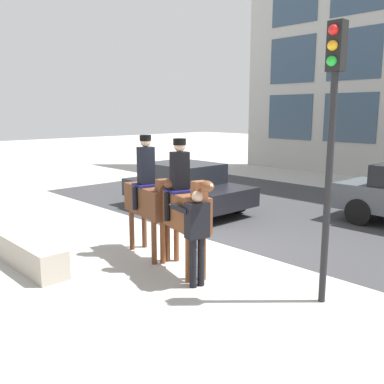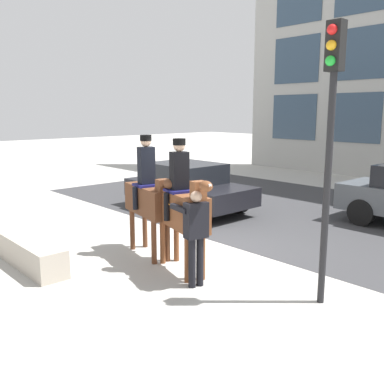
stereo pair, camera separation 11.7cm
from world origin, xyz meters
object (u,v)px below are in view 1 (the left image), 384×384
object	(u,v)px
mounted_horse_lead	(149,197)
mounted_horse_companion	(182,206)
planter_ledge	(27,253)
traffic_light	(332,122)
pedestrian_bystander	(196,231)
street_car_near_lane	(186,186)

from	to	relation	value
mounted_horse_lead	mounted_horse_companion	world-z (taller)	mounted_horse_lead
planter_ledge	traffic_light	bearing A→B (deg)	29.78
mounted_horse_companion	planter_ledge	distance (m)	3.30
mounted_horse_companion	traffic_light	size ratio (longest dim) A/B	0.59
pedestrian_bystander	traffic_light	distance (m)	2.84
street_car_near_lane	planter_ledge	distance (m)	5.83
street_car_near_lane	planter_ledge	size ratio (longest dim) A/B	1.64
mounted_horse_lead	pedestrian_bystander	bearing A→B (deg)	-1.14
pedestrian_bystander	mounted_horse_lead	bearing A→B (deg)	-0.27
traffic_light	planter_ledge	xyz separation A→B (m)	(-4.92, -2.81, -2.62)
street_car_near_lane	traffic_light	xyz separation A→B (m)	(6.35, -2.82, 2.13)
pedestrian_bystander	street_car_near_lane	world-z (taller)	pedestrian_bystander
mounted_horse_lead	street_car_near_lane	distance (m)	4.36
mounted_horse_lead	planter_ledge	size ratio (longest dim) A/B	1.01
pedestrian_bystander	street_car_near_lane	bearing A→B (deg)	-28.49
mounted_horse_companion	street_car_near_lane	size ratio (longest dim) A/B	0.61
mounted_horse_lead	mounted_horse_companion	size ratio (longest dim) A/B	1.01
mounted_horse_lead	traffic_light	bearing A→B (deg)	21.01
street_car_near_lane	traffic_light	distance (m)	7.26
pedestrian_bystander	planter_ledge	bearing A→B (deg)	42.17
planter_ledge	street_car_near_lane	bearing A→B (deg)	104.27
pedestrian_bystander	mounted_horse_companion	bearing A→B (deg)	-11.46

